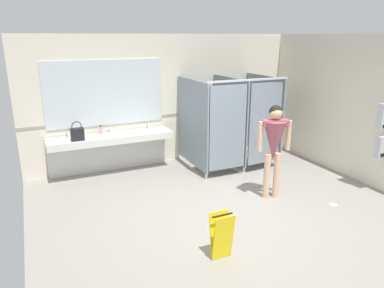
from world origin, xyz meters
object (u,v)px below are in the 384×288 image
paper_towel_dispenser_lower (384,146)px  person_standing (274,140)px  handbag (77,134)px  wet_floor_sign (222,236)px  paper_cup (121,133)px  soap_dispenser (101,130)px

paper_towel_dispenser_lower → person_standing: (-1.97, 0.60, 0.19)m
paper_towel_dispenser_lower → person_standing: bearing=163.1°
paper_towel_dispenser_lower → handbag: (-4.91, 2.78, 0.10)m
handbag → wet_floor_sign: bearing=-69.8°
handbag → person_standing: bearing=-36.5°
handbag → wet_floor_sign: 3.70m
person_standing → handbag: 3.66m
person_standing → handbag: bearing=143.5°
paper_towel_dispenser_lower → paper_cup: bearing=145.0°
soap_dispenser → wet_floor_sign: (0.76, -3.73, -0.58)m
paper_cup → wet_floor_sign: paper_cup is taller
paper_cup → handbag: bearing=-176.5°
person_standing → soap_dispenser: bearing=134.5°
handbag → paper_cup: bearing=3.5°
soap_dispenser → paper_cup: bearing=-35.0°
person_standing → soap_dispenser: 3.49m
soap_dispenser → handbag: bearing=-148.1°
paper_towel_dispenser_lower → wet_floor_sign: (-3.65, -0.64, -0.53)m
paper_towel_dispenser_lower → paper_cup: 4.94m
paper_towel_dispenser_lower → wet_floor_sign: size_ratio=0.63×
person_standing → handbag: person_standing is taller
handbag → paper_cup: handbag is taller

